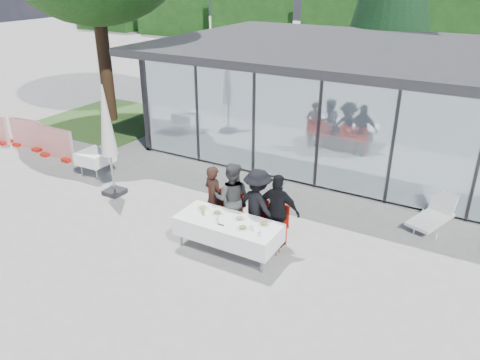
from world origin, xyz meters
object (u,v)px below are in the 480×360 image
object	(u,v)px
dining_table	(228,229)
diner_chair_a	(214,206)
diner_chair_b	(232,211)
plate_b	(217,213)
plate_a	(202,208)
diner_a	(214,197)
lounger	(434,214)
spare_table_left	(95,157)
plate_extra	(243,228)
diner_b	(232,198)
market_umbrella	(107,127)
folded_eyeglasses	(221,225)
plate_d	(264,224)
diner_c	(258,206)
plate_c	(240,218)
diner_chair_d	(277,223)
diner_chair_c	(258,218)
juice_bottle	(203,211)
diner_d	(278,211)

from	to	relation	value
dining_table	diner_chair_a	world-z (taller)	diner_chair_a
diner_chair_b	plate_b	distance (m)	0.65
diner_chair_b	plate_a	xyz separation A→B (m)	(-0.43, -0.57, 0.24)
diner_a	plate_a	bearing A→B (deg)	112.92
diner_chair_a	plate_a	xyz separation A→B (m)	(0.06, -0.57, 0.24)
lounger	spare_table_left	bearing A→B (deg)	-168.52
plate_b	plate_extra	distance (m)	0.84
diner_b	lounger	size ratio (longest dim) A/B	1.19
diner_a	diner_chair_a	xyz separation A→B (m)	(0.00, 0.01, -0.24)
dining_table	diner_b	xyz separation A→B (m)	(-0.34, 0.74, 0.33)
diner_a	spare_table_left	size ratio (longest dim) A/B	1.81
market_umbrella	lounger	world-z (taller)	market_umbrella
folded_eyeglasses	spare_table_left	xyz separation A→B (m)	(-5.46, 1.82, -0.20)
plate_a	plate_d	bearing A→B (deg)	1.28
dining_table	plate_b	size ratio (longest dim) A/B	8.38
diner_b	diner_c	bearing A→B (deg)	160.84
plate_c	folded_eyeglasses	bearing A→B (deg)	-118.86
diner_a	market_umbrella	size ratio (longest dim) A/B	0.52
folded_eyeglasses	market_umbrella	distance (m)	4.41
diner_b	plate_b	world-z (taller)	diner_b
diner_a	diner_c	xyz separation A→B (m)	(1.15, -0.00, 0.07)
diner_chair_d	diner_chair_c	bearing A→B (deg)	180.00
diner_chair_d	spare_table_left	world-z (taller)	diner_chair_d
plate_b	folded_eyeglasses	size ratio (longest dim) A/B	1.93
folded_eyeglasses	market_umbrella	bearing A→B (deg)	164.86
diner_c	folded_eyeglasses	world-z (taller)	diner_c
diner_b	folded_eyeglasses	world-z (taller)	diner_b
diner_c	dining_table	bearing A→B (deg)	84.86
folded_eyeglasses	diner_c	bearing A→B (deg)	70.21
diner_b	plate_d	xyz separation A→B (m)	(1.09, -0.53, -0.09)
diner_chair_c	diner_b	bearing A→B (deg)	-179.28
diner_c	market_umbrella	size ratio (longest dim) A/B	0.57
dining_table	plate_extra	xyz separation A→B (m)	(0.44, -0.14, 0.24)
juice_bottle	folded_eyeglasses	xyz separation A→B (m)	(0.57, -0.20, -0.08)
market_umbrella	plate_d	bearing A→B (deg)	-7.77
diner_chair_a	diner_chair_d	bearing A→B (deg)	0.00
juice_bottle	spare_table_left	distance (m)	5.16
diner_d	lounger	size ratio (longest dim) A/B	1.16
diner_a	folded_eyeglasses	size ratio (longest dim) A/B	11.11
diner_d	spare_table_left	bearing A→B (deg)	-11.20
diner_b	diner_chair_b	xyz separation A→B (m)	(0.00, 0.01, -0.33)
juice_bottle	diner_a	bearing A→B (deg)	106.30
plate_c	plate_a	bearing A→B (deg)	179.66
diner_a	diner_b	distance (m)	0.49
plate_b	diner_chair_c	bearing A→B (deg)	42.15
plate_b	market_umbrella	world-z (taller)	market_umbrella
diner_a	diner_chair_a	bearing A→B (deg)	-73.38
diner_chair_d	market_umbrella	world-z (taller)	market_umbrella
diner_a	diner_b	world-z (taller)	diner_b
diner_chair_d	plate_extra	distance (m)	1.00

